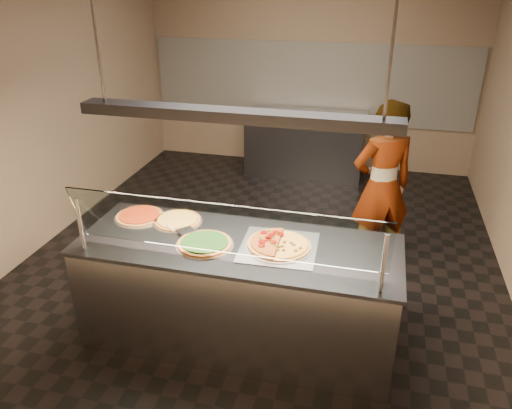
% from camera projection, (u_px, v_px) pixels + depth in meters
% --- Properties ---
extents(ground, '(5.00, 6.00, 0.02)m').
position_uv_depth(ground, '(264.00, 255.00, 5.55)').
color(ground, black).
rests_on(ground, ground).
extents(wall_back, '(5.00, 0.02, 3.00)m').
position_uv_depth(wall_back, '(310.00, 69.00, 7.54)').
color(wall_back, '#8F755C').
rests_on(wall_back, ground).
extents(wall_front, '(5.00, 0.02, 3.00)m').
position_uv_depth(wall_front, '(113.00, 302.00, 2.26)').
color(wall_front, '#8F755C').
rests_on(wall_front, ground).
extents(wall_left, '(0.02, 6.00, 3.00)m').
position_uv_depth(wall_left, '(42.00, 107.00, 5.46)').
color(wall_left, '#8F755C').
rests_on(wall_left, ground).
extents(tile_band, '(4.90, 0.02, 1.20)m').
position_uv_depth(tile_band, '(309.00, 83.00, 7.60)').
color(tile_band, silver).
rests_on(tile_band, wall_back).
extents(serving_counter, '(2.53, 0.94, 0.93)m').
position_uv_depth(serving_counter, '(239.00, 292.00, 4.09)').
color(serving_counter, '#B7B7BC').
rests_on(serving_counter, ground).
extents(sneeze_guard, '(2.29, 0.18, 0.54)m').
position_uv_depth(sneeze_guard, '(223.00, 230.00, 3.47)').
color(sneeze_guard, '#B7B7BC').
rests_on(sneeze_guard, serving_counter).
extents(perforated_tray, '(0.61, 0.61, 0.01)m').
position_uv_depth(perforated_tray, '(279.00, 247.00, 3.84)').
color(perforated_tray, silver).
rests_on(perforated_tray, serving_counter).
extents(half_pizza_pepperoni, '(0.27, 0.49, 0.05)m').
position_uv_depth(half_pizza_pepperoni, '(264.00, 241.00, 3.85)').
color(half_pizza_pepperoni, '#965728').
rests_on(half_pizza_pepperoni, perforated_tray).
extents(half_pizza_sausage, '(0.26, 0.49, 0.04)m').
position_uv_depth(half_pizza_sausage, '(294.00, 246.00, 3.80)').
color(half_pizza_sausage, '#965728').
rests_on(half_pizza_sausage, perforated_tray).
extents(pizza_spinach, '(0.45, 0.45, 0.03)m').
position_uv_depth(pizza_spinach, '(205.00, 243.00, 3.86)').
color(pizza_spinach, silver).
rests_on(pizza_spinach, serving_counter).
extents(pizza_cheese, '(0.42, 0.42, 0.03)m').
position_uv_depth(pizza_cheese, '(178.00, 220.00, 4.23)').
color(pizza_cheese, silver).
rests_on(pizza_cheese, serving_counter).
extents(pizza_tomato, '(0.43, 0.43, 0.03)m').
position_uv_depth(pizza_tomato, '(140.00, 216.00, 4.30)').
color(pizza_tomato, silver).
rests_on(pizza_tomato, serving_counter).
extents(pizza_spatula, '(0.28, 0.17, 0.02)m').
position_uv_depth(pizza_spatula, '(177.00, 228.00, 4.06)').
color(pizza_spatula, '#B7B7BC').
rests_on(pizza_spatula, pizza_spinach).
extents(prep_table, '(1.77, 0.74, 0.93)m').
position_uv_depth(prep_table, '(305.00, 144.00, 7.57)').
color(prep_table, '#3B3B40').
rests_on(prep_table, ground).
extents(worker, '(0.77, 0.68, 1.78)m').
position_uv_depth(worker, '(382.00, 187.00, 5.00)').
color(worker, '#29252C').
rests_on(worker, ground).
extents(heat_lamp_housing, '(2.30, 0.18, 0.08)m').
position_uv_depth(heat_lamp_housing, '(235.00, 115.00, 3.46)').
color(heat_lamp_housing, '#3B3B40').
rests_on(heat_lamp_housing, ceiling).
extents(lamp_rod_left, '(0.02, 0.02, 1.01)m').
position_uv_depth(lamp_rod_left, '(95.00, 29.00, 3.45)').
color(lamp_rod_left, '#B7B7BC').
rests_on(lamp_rod_left, ceiling).
extents(lamp_rod_right, '(0.02, 0.02, 1.01)m').
position_uv_depth(lamp_rod_right, '(393.00, 38.00, 3.00)').
color(lamp_rod_right, '#B7B7BC').
rests_on(lamp_rod_right, ceiling).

